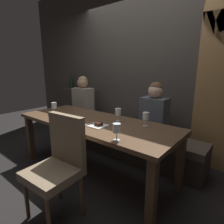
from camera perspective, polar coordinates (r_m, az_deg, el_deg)
The scene contains 16 objects.
ground at distance 2.70m, azimuth -5.34°, elevation -17.89°, with size 9.00×9.00×0.00m, color black.
back_wall_tiled at distance 3.28m, azimuth 9.65°, elevation 15.06°, with size 6.00×0.12×3.00m, color #423D38.
back_counter at distance 4.25m, azimuth -10.64°, elevation 0.72°, with size 1.10×0.28×0.95m, color #38342F.
dining_table at distance 2.42m, azimuth -5.68°, elevation -4.61°, with size 2.20×0.84×0.74m.
banquette_bench at distance 3.07m, azimuth 3.83°, elevation -8.96°, with size 2.50×0.44×0.45m.
chair_near_side at distance 1.85m, azimuth -16.12°, elevation -14.19°, with size 0.47×0.47×0.98m.
diner_redhead at distance 3.54m, azimuth -8.94°, elevation 4.07°, with size 0.36×0.24×0.80m.
diner_bearded at distance 2.66m, azimuth 13.00°, elevation 0.35°, with size 0.36×0.24×0.77m.
wine_bottle_dark_red at distance 4.30m, azimuth -12.48°, elevation 8.81°, with size 0.08×0.08×0.33m.
wine_bottle_pale_label at distance 4.05m, azimuth -9.48°, elevation 8.66°, with size 0.08×0.08×0.33m.
wine_glass_end_left at distance 1.72m, azimuth 1.46°, elevation -5.24°, with size 0.08×0.08×0.16m.
wine_glass_near_right at distance 2.34m, azimuth 1.92°, elevation -0.01°, with size 0.08×0.08×0.16m.
wine_glass_end_right at distance 2.17m, azimuth 10.45°, elevation -1.31°, with size 0.08×0.08×0.16m.
wine_glass_center_back at distance 2.86m, azimuth -17.45°, elevation 1.82°, with size 0.08×0.08×0.16m.
dessert_plate at distance 2.15m, azimuth -4.26°, elevation -4.08°, with size 0.19×0.19×0.05m.
fork_on_table at distance 2.26m, azimuth -6.63°, elevation -3.54°, with size 0.02×0.17×0.01m, color silver.
Camera 1 is at (1.63, -1.62, 1.41)m, focal length 29.56 mm.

